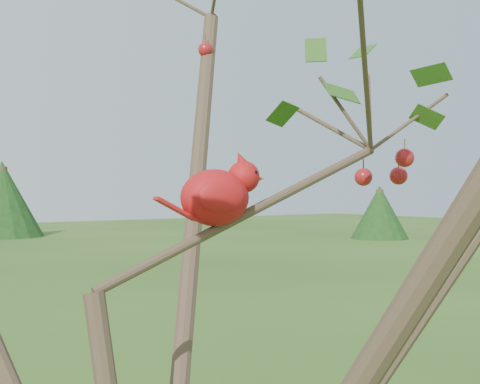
{
  "coord_description": "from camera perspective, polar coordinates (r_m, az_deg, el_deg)",
  "views": [
    {
      "loc": [
        -0.5,
        -0.91,
        2.12
      ],
      "look_at": [
        0.22,
        0.07,
        2.11
      ],
      "focal_mm": 50.0,
      "sensor_mm": 36.0,
      "label": 1
    }
  ],
  "objects": [
    {
      "name": "crabapple_tree",
      "position": [
        1.03,
        -5.75,
        0.43
      ],
      "size": [
        2.35,
        2.05,
        2.95
      ],
      "color": "#442F24",
      "rests_on": "ground"
    },
    {
      "name": "cardinal",
      "position": [
        1.21,
        -1.84,
        -0.22
      ],
      "size": [
        0.21,
        0.12,
        0.15
      ],
      "rotation": [
        0.0,
        0.0,
        -0.19
      ],
      "color": "red",
      "rests_on": "ground"
    }
  ]
}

